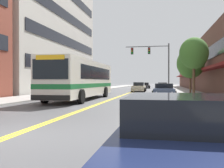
# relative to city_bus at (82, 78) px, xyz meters

# --- Properties ---
(ground_plane) EXTENTS (240.00, 240.00, 0.00)m
(ground_plane) POSITION_rel_city_bus_xyz_m (2.48, 22.85, -1.80)
(ground_plane) COLOR #4C4C4F
(sidewalk_left) EXTENTS (3.96, 106.00, 0.13)m
(sidewalk_left) POSITION_rel_city_bus_xyz_m (-4.99, 22.85, -1.74)
(sidewalk_left) COLOR #9E9B96
(sidewalk_left) RESTS_ON ground_plane
(sidewalk_right) EXTENTS (3.96, 106.00, 0.13)m
(sidewalk_right) POSITION_rel_city_bus_xyz_m (9.96, 22.85, -1.74)
(sidewalk_right) COLOR #9E9B96
(sidewalk_right) RESTS_ON ground_plane
(centre_line) EXTENTS (0.34, 106.00, 0.01)m
(centre_line) POSITION_rel_city_bus_xyz_m (2.48, 22.85, -1.80)
(centre_line) COLOR yellow
(centre_line) RESTS_ON ground_plane
(storefront_row_right) EXTENTS (9.10, 68.00, 7.75)m
(storefront_row_right) POSITION_rel_city_bus_xyz_m (16.17, 22.85, 2.07)
(storefront_row_right) COLOR brown
(storefront_row_right) RESTS_ON ground_plane
(city_bus) EXTENTS (2.94, 12.33, 3.19)m
(city_bus) POSITION_rel_city_bus_xyz_m (0.00, 0.00, 0.00)
(city_bus) COLOR silver
(city_bus) RESTS_ON ground_plane
(car_white_parked_left_mid) EXTENTS (1.98, 4.29, 1.22)m
(car_white_parked_left_mid) POSITION_rel_city_bus_xyz_m (-1.81, 13.89, -1.24)
(car_white_parked_left_mid) COLOR white
(car_white_parked_left_mid) RESTS_ON ground_plane
(car_navy_parked_right_foreground) EXTENTS (2.13, 4.54, 1.32)m
(car_navy_parked_right_foreground) POSITION_rel_city_bus_xyz_m (6.93, -16.70, -1.19)
(car_navy_parked_right_foreground) COLOR #19234C
(car_navy_parked_right_foreground) RESTS_ON ground_plane
(car_slate_blue_parked_right_mid) EXTENTS (2.16, 4.31, 1.33)m
(car_slate_blue_parked_right_mid) POSITION_rel_city_bus_xyz_m (6.90, 3.68, -1.17)
(car_slate_blue_parked_right_mid) COLOR #475675
(car_slate_blue_parked_right_mid) RESTS_ON ground_plane
(car_dark_grey_parked_right_far) EXTENTS (2.07, 4.39, 1.33)m
(car_dark_grey_parked_right_far) POSITION_rel_city_bus_xyz_m (6.92, 25.50, -1.18)
(car_dark_grey_parked_right_far) COLOR #38383D
(car_dark_grey_parked_right_far) RESTS_ON ground_plane
(car_champagne_moving_lead) EXTENTS (2.00, 4.93, 1.40)m
(car_champagne_moving_lead) POSITION_rel_city_bus_xyz_m (3.43, 16.77, -1.16)
(car_champagne_moving_lead) COLOR beige
(car_champagne_moving_lead) RESTS_ON ground_plane
(car_charcoal_moving_second) EXTENTS (2.20, 4.76, 1.28)m
(car_charcoal_moving_second) POSITION_rel_city_bus_xyz_m (3.22, 34.37, -1.21)
(car_charcoal_moving_second) COLOR #232328
(car_charcoal_moving_second) RESTS_ON ground_plane
(traffic_signal_mast) EXTENTS (6.02, 0.38, 6.75)m
(traffic_signal_mast) POSITION_rel_city_bus_xyz_m (5.69, 14.66, 3.00)
(traffic_signal_mast) COLOR #47474C
(traffic_signal_mast) RESTS_ON ground_plane
(street_tree_right_mid) EXTENTS (2.45, 2.45, 5.17)m
(street_tree_right_mid) POSITION_rel_city_bus_xyz_m (9.39, 1.93, 2.12)
(street_tree_right_mid) COLOR brown
(street_tree_right_mid) RESTS_ON sidewalk_right
(street_tree_right_far) EXTENTS (3.17, 3.17, 5.26)m
(street_tree_right_far) POSITION_rel_city_bus_xyz_m (10.04, 10.09, 1.84)
(street_tree_right_far) COLOR brown
(street_tree_right_far) RESTS_ON sidewalk_right
(fire_hydrant) EXTENTS (0.29, 0.21, 0.75)m
(fire_hydrant) POSITION_rel_city_bus_xyz_m (8.43, -7.91, -1.30)
(fire_hydrant) COLOR yellow
(fire_hydrant) RESTS_ON sidewalk_right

